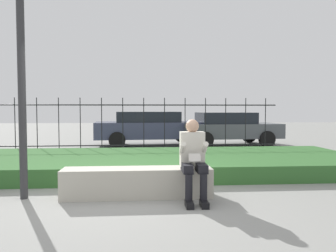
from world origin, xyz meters
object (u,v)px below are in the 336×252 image
(stone_bench, at_px, (138,184))
(car_parked_right, at_px, (228,128))
(person_seated_reader, at_px, (193,156))
(car_parked_center, at_px, (151,127))
(street_lamp, at_px, (21,50))

(stone_bench, relative_size, car_parked_right, 0.60)
(person_seated_reader, bearing_deg, car_parked_center, 93.30)
(stone_bench, bearing_deg, car_parked_right, 65.25)
(street_lamp, bearing_deg, person_seated_reader, -6.61)
(person_seated_reader, distance_m, car_parked_center, 8.00)
(car_parked_center, bearing_deg, stone_bench, -97.30)
(car_parked_right, bearing_deg, stone_bench, -118.62)
(car_parked_right, height_order, street_lamp, street_lamp)
(car_parked_right, xyz_separation_m, street_lamp, (-5.31, -7.55, 1.66))
(car_parked_right, distance_m, car_parked_center, 3.09)
(car_parked_center, height_order, street_lamp, street_lamp)
(stone_bench, relative_size, street_lamp, 0.63)
(person_seated_reader, height_order, car_parked_right, car_parked_right)
(street_lamp, bearing_deg, stone_bench, -1.29)
(car_parked_center, bearing_deg, person_seated_reader, -90.94)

